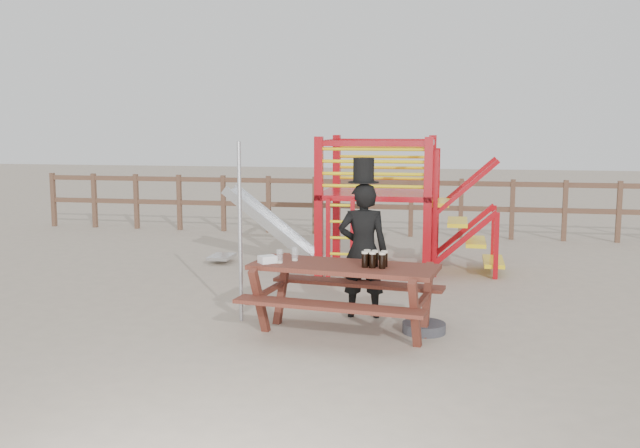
{
  "coord_description": "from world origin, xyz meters",
  "views": [
    {
      "loc": [
        1.4,
        -7.51,
        2.27
      ],
      "look_at": [
        -0.2,
        0.8,
        1.09
      ],
      "focal_mm": 40.0,
      "sensor_mm": 36.0,
      "label": 1
    }
  ],
  "objects": [
    {
      "name": "man_with_hat",
      "position": [
        0.34,
        0.72,
        0.85
      ],
      "size": [
        0.63,
        0.46,
        1.89
      ],
      "rotation": [
        0.0,
        0.0,
        3.28
      ],
      "color": "black",
      "rests_on": "ground"
    },
    {
      "name": "back_fence",
      "position": [
        0.0,
        7.0,
        0.74
      ],
      "size": [
        15.09,
        0.09,
        1.2
      ],
      "color": "brown",
      "rests_on": "ground"
    },
    {
      "name": "stout_pints",
      "position": [
        0.57,
        -0.12,
        0.86
      ],
      "size": [
        0.27,
        0.2,
        0.17
      ],
      "color": "black",
      "rests_on": "picnic_table"
    },
    {
      "name": "paper_bag",
      "position": [
        -0.6,
        -0.11,
        0.81
      ],
      "size": [
        0.23,
        0.22,
        0.08
      ],
      "primitive_type": "cube",
      "rotation": [
        0.0,
        0.0,
        0.7
      ],
      "color": "white",
      "rests_on": "picnic_table"
    },
    {
      "name": "empty_glasses",
      "position": [
        -0.41,
        -0.01,
        0.84
      ],
      "size": [
        0.2,
        0.23,
        0.15
      ],
      "color": "silver",
      "rests_on": "picnic_table"
    },
    {
      "name": "metal_pole",
      "position": [
        -1.03,
        0.26,
        1.04
      ],
      "size": [
        0.05,
        0.05,
        2.08
      ],
      "primitive_type": "cylinder",
      "color": "#B2B2B7",
      "rests_on": "ground"
    },
    {
      "name": "playground_fort",
      "position": [
        0.12,
        3.58,
        1.07
      ],
      "size": [
        4.71,
        1.84,
        2.1
      ],
      "color": "#A90B12",
      "rests_on": "ground"
    },
    {
      "name": "picnic_table",
      "position": [
        0.23,
        -0.05,
        0.49
      ],
      "size": [
        2.17,
        1.64,
        0.77
      ],
      "rotation": [
        0.0,
        0.0,
        -0.14
      ],
      "color": "maroon",
      "rests_on": "ground"
    },
    {
      "name": "parasol_base",
      "position": [
        1.09,
        0.18,
        0.06
      ],
      "size": [
        0.48,
        0.48,
        0.2
      ],
      "color": "#38383D",
      "rests_on": "ground"
    },
    {
      "name": "ground",
      "position": [
        0.0,
        0.0,
        0.0
      ],
      "size": [
        60.0,
        60.0,
        0.0
      ],
      "primitive_type": "plane",
      "color": "tan",
      "rests_on": "ground"
    }
  ]
}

